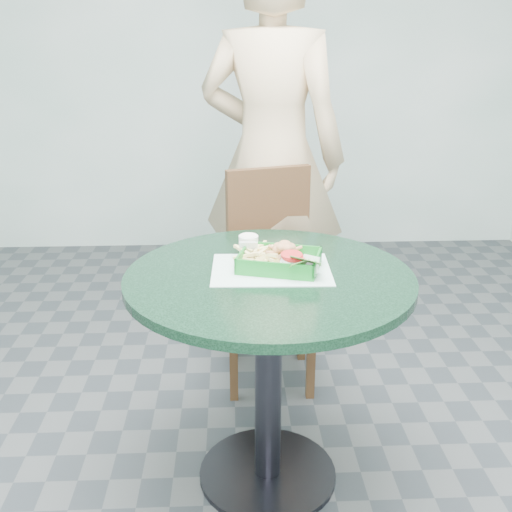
{
  "coord_description": "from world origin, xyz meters",
  "views": [
    {
      "loc": [
        -0.12,
        -1.71,
        1.47
      ],
      "look_at": [
        -0.04,
        0.1,
        0.79
      ],
      "focal_mm": 42.0,
      "sensor_mm": 36.0,
      "label": 1
    }
  ],
  "objects_px": {
    "sauce_ramekin": "(239,249)",
    "diner_person": "(272,106)",
    "cafe_table": "(269,329)",
    "food_basket": "(279,270)",
    "dining_chair": "(269,262)",
    "crab_sandwich": "(281,256)"
  },
  "relations": [
    {
      "from": "diner_person",
      "to": "food_basket",
      "type": "relative_size",
      "value": 9.46
    },
    {
      "from": "diner_person",
      "to": "sauce_ramekin",
      "type": "relative_size",
      "value": 35.68
    },
    {
      "from": "dining_chair",
      "to": "food_basket",
      "type": "relative_size",
      "value": 3.78
    },
    {
      "from": "dining_chair",
      "to": "diner_person",
      "type": "distance_m",
      "value": 0.7
    },
    {
      "from": "diner_person",
      "to": "crab_sandwich",
      "type": "xyz_separation_m",
      "value": [
        -0.03,
        -0.93,
        -0.37
      ]
    },
    {
      "from": "diner_person",
      "to": "cafe_table",
      "type": "bearing_deg",
      "value": 105.37
    },
    {
      "from": "food_basket",
      "to": "sauce_ramekin",
      "type": "relative_size",
      "value": 3.77
    },
    {
      "from": "diner_person",
      "to": "food_basket",
      "type": "bearing_deg",
      "value": 107.22
    },
    {
      "from": "dining_chair",
      "to": "crab_sandwich",
      "type": "bearing_deg",
      "value": -107.03
    },
    {
      "from": "cafe_table",
      "to": "crab_sandwich",
      "type": "height_order",
      "value": "crab_sandwich"
    },
    {
      "from": "dining_chair",
      "to": "food_basket",
      "type": "bearing_deg",
      "value": -107.64
    },
    {
      "from": "cafe_table",
      "to": "food_basket",
      "type": "relative_size",
      "value": 3.66
    },
    {
      "from": "cafe_table",
      "to": "food_basket",
      "type": "distance_m",
      "value": 0.19
    },
    {
      "from": "dining_chair",
      "to": "sauce_ramekin",
      "type": "relative_size",
      "value": 14.23
    },
    {
      "from": "crab_sandwich",
      "to": "cafe_table",
      "type": "bearing_deg",
      "value": -118.45
    },
    {
      "from": "food_basket",
      "to": "dining_chair",
      "type": "bearing_deg",
      "value": 88.75
    },
    {
      "from": "sauce_ramekin",
      "to": "crab_sandwich",
      "type": "bearing_deg",
      "value": -26.67
    },
    {
      "from": "dining_chair",
      "to": "sauce_ramekin",
      "type": "distance_m",
      "value": 0.65
    },
    {
      "from": "diner_person",
      "to": "sauce_ramekin",
      "type": "bearing_deg",
      "value": 98.74
    },
    {
      "from": "cafe_table",
      "to": "sauce_ramekin",
      "type": "height_order",
      "value": "sauce_ramekin"
    },
    {
      "from": "sauce_ramekin",
      "to": "diner_person",
      "type": "bearing_deg",
      "value": 79.09
    },
    {
      "from": "dining_chair",
      "to": "diner_person",
      "type": "bearing_deg",
      "value": 68.39
    }
  ]
}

